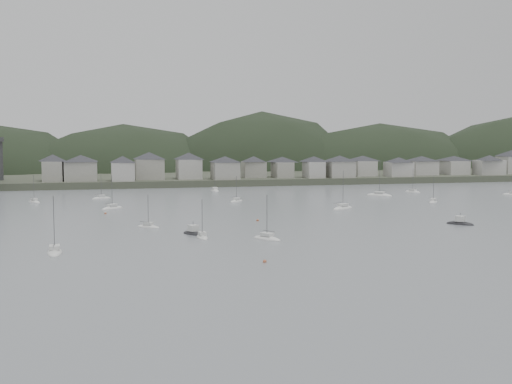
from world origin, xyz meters
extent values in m
plane|color=slate|center=(0.00, 0.00, 0.00)|extent=(900.00, 900.00, 0.00)
cube|color=#383D2D|center=(0.00, 295.00, 1.50)|extent=(900.00, 250.00, 3.00)
ellipsoid|color=black|center=(-32.30, 272.87, -9.97)|extent=(132.08, 90.41, 79.74)
ellipsoid|color=black|center=(50.65, 272.93, -12.68)|extent=(133.88, 88.37, 101.41)
ellipsoid|color=black|center=(125.95, 267.91, -10.32)|extent=(165.81, 81.78, 82.55)
cube|color=gray|center=(-65.00, 181.96, 7.29)|extent=(8.34, 12.91, 8.59)
pyramid|color=#27282C|center=(-65.00, 181.96, 13.09)|extent=(15.78, 15.78, 3.01)
cube|color=gray|center=(-53.32, 181.32, 7.18)|extent=(13.68, 13.35, 8.36)
pyramid|color=#27282C|center=(-53.32, 181.32, 12.82)|extent=(20.07, 20.07, 2.93)
cube|color=#BBB7B0|center=(-35.57, 176.02, 7.04)|extent=(9.78, 10.20, 8.08)
pyramid|color=#27282C|center=(-35.57, 176.02, 12.49)|extent=(14.83, 14.83, 2.83)
cube|color=gray|center=(-23.51, 185.65, 7.55)|extent=(12.59, 13.33, 9.09)
pyramid|color=#27282C|center=(-23.51, 185.65, 13.68)|extent=(19.24, 19.24, 3.18)
cube|color=#BBB7B0|center=(-5.75, 184.10, 7.43)|extent=(10.74, 12.17, 8.87)
pyramid|color=#27282C|center=(-5.75, 184.10, 13.42)|extent=(17.01, 17.01, 3.10)
cube|color=gray|center=(9.92, 177.53, 6.85)|extent=(11.63, 12.09, 7.69)
pyramid|color=#27282C|center=(9.92, 177.53, 12.04)|extent=(17.61, 17.61, 2.69)
cube|color=gray|center=(25.25, 186.19, 6.72)|extent=(10.37, 9.35, 7.44)
pyramid|color=#27282C|center=(25.25, 186.19, 11.74)|extent=(14.65, 14.65, 2.60)
cube|color=gray|center=(38.63, 183.79, 6.61)|extent=(8.24, 12.20, 7.22)
pyramid|color=#27282C|center=(38.63, 183.79, 11.48)|extent=(15.17, 15.17, 2.53)
cube|color=#BBB7B0|center=(52.50, 178.55, 6.73)|extent=(8.06, 10.91, 7.46)
pyramid|color=#27282C|center=(52.50, 178.55, 11.77)|extent=(14.08, 14.08, 2.61)
cube|color=gray|center=(64.81, 177.06, 6.83)|extent=(11.73, 11.78, 7.66)
pyramid|color=#27282C|center=(64.81, 177.06, 12.00)|extent=(17.46, 17.46, 2.68)
cube|color=#BBB7B0|center=(80.64, 186.91, 6.67)|extent=(10.19, 13.02, 7.33)
pyramid|color=#27282C|center=(80.64, 186.91, 11.62)|extent=(17.23, 17.23, 2.57)
cube|color=#BBB7B0|center=(95.55, 178.06, 6.44)|extent=(11.70, 9.81, 6.88)
pyramid|color=#27282C|center=(95.55, 178.06, 11.08)|extent=(15.97, 15.97, 2.41)
cube|color=#BBB7B0|center=(112.40, 186.91, 6.50)|extent=(12.83, 12.48, 7.00)
pyramid|color=#27282C|center=(112.40, 186.91, 11.22)|extent=(18.79, 18.79, 2.45)
cube|color=#BBB7B0|center=(130.73, 187.42, 6.48)|extent=(11.07, 13.50, 6.97)
pyramid|color=#27282C|center=(130.73, 187.42, 11.19)|extent=(18.25, 18.25, 2.44)
cube|color=#BBB7B0|center=(146.02, 179.72, 6.67)|extent=(13.75, 9.12, 7.34)
pyramid|color=#27282C|center=(146.02, 179.72, 11.62)|extent=(16.97, 16.97, 2.57)
cube|color=#BBB7B0|center=(162.92, 185.95, 7.53)|extent=(11.37, 11.57, 9.05)
pyramid|color=#27282C|center=(162.92, 185.95, 13.63)|extent=(17.03, 17.03, 3.17)
ellipsoid|color=silver|center=(-44.63, 128.27, 0.05)|extent=(7.24, 4.29, 1.38)
cube|color=silver|center=(-44.63, 128.27, 1.04)|extent=(2.77, 2.21, 0.70)
cylinder|color=#3F3F42|center=(-44.63, 128.27, 4.51)|extent=(0.12, 0.12, 8.62)
cylinder|color=#3F3F42|center=(-45.81, 128.67, 1.59)|extent=(2.97, 1.08, 0.10)
ellipsoid|color=silver|center=(-41.24, 93.78, 0.05)|extent=(7.82, 7.26, 1.62)
cube|color=silver|center=(-41.24, 93.78, 1.16)|extent=(3.31, 3.20, 0.70)
cylinder|color=#3F3F42|center=(-41.24, 93.78, 5.26)|extent=(0.12, 0.12, 10.13)
cylinder|color=#3F3F42|center=(-42.34, 94.74, 1.71)|extent=(2.82, 2.46, 0.10)
ellipsoid|color=silver|center=(-9.28, 25.56, 0.05)|extent=(6.28, 7.72, 1.53)
cube|color=silver|center=(-9.28, 25.56, 1.11)|extent=(2.89, 3.16, 0.70)
cylinder|color=#3F3F42|center=(-9.28, 25.56, 4.98)|extent=(0.12, 0.12, 9.56)
cylinder|color=#3F3F42|center=(-8.52, 26.70, 1.66)|extent=(1.99, 2.92, 0.10)
ellipsoid|color=silver|center=(-66.78, 119.72, 0.05)|extent=(5.56, 7.48, 1.45)
cube|color=silver|center=(-66.78, 119.72, 1.08)|extent=(2.63, 3.00, 0.70)
cylinder|color=#3F3F42|center=(-66.78, 119.72, 4.74)|extent=(0.12, 0.12, 9.08)
cylinder|color=#3F3F42|center=(-67.41, 118.58, 1.63)|extent=(1.67, 2.91, 0.10)
ellipsoid|color=silver|center=(76.63, 126.04, 0.05)|extent=(5.08, 7.96, 1.52)
cube|color=silver|center=(76.63, 126.04, 1.11)|extent=(2.54, 3.09, 0.70)
cylinder|color=#3F3F42|center=(76.63, 126.04, 4.95)|extent=(0.12, 0.12, 9.50)
cylinder|color=#3F3F42|center=(76.12, 124.77, 1.66)|extent=(1.36, 3.22, 0.10)
ellipsoid|color=silver|center=(0.51, 150.00, 0.05)|extent=(2.90, 8.80, 1.75)
cube|color=silver|center=(0.51, 150.00, 1.23)|extent=(1.96, 3.09, 0.70)
cylinder|color=#3F3F42|center=(0.51, 150.00, 5.68)|extent=(0.12, 0.12, 10.96)
cylinder|color=#3F3F42|center=(0.52, 151.58, 1.78)|extent=(0.14, 3.95, 0.10)
ellipsoid|color=silver|center=(57.35, 115.13, 0.05)|extent=(9.19, 9.55, 2.01)
cube|color=silver|center=(57.35, 115.13, 1.35)|extent=(4.01, 4.08, 0.70)
cylinder|color=#3F3F42|center=(57.35, 115.13, 6.48)|extent=(0.12, 0.12, 12.55)
cylinder|color=#3F3F42|center=(58.58, 116.45, 1.90)|extent=(3.15, 3.38, 0.10)
ellipsoid|color=silver|center=(-52.98, 18.84, 0.05)|extent=(3.16, 8.77, 1.73)
cube|color=silver|center=(-52.98, 18.84, 1.22)|extent=(2.04, 3.11, 0.70)
cylinder|color=#3F3F42|center=(-52.98, 18.84, 5.61)|extent=(0.12, 0.12, 10.82)
cylinder|color=#3F3F42|center=(-53.05, 17.28, 1.77)|extent=(0.28, 3.90, 0.10)
ellipsoid|color=silver|center=(-22.65, 30.90, 0.05)|extent=(2.54, 6.80, 1.34)
cube|color=silver|center=(-22.65, 30.90, 1.02)|extent=(1.61, 2.42, 0.70)
cylinder|color=#3F3F42|center=(-22.65, 30.90, 4.37)|extent=(0.12, 0.12, 8.35)
cylinder|color=#3F3F42|center=(-22.73, 29.70, 1.57)|extent=(0.28, 3.01, 0.10)
ellipsoid|color=silver|center=(28.12, 77.17, 0.05)|extent=(9.39, 7.68, 1.86)
cube|color=silver|center=(28.12, 77.17, 1.28)|extent=(3.85, 3.52, 0.70)
cylinder|color=#3F3F42|center=(28.12, 77.17, 6.02)|extent=(0.12, 0.12, 11.65)
cylinder|color=#3F3F42|center=(26.73, 78.10, 1.83)|extent=(3.53, 2.43, 0.10)
ellipsoid|color=silver|center=(0.51, 106.17, 0.05)|extent=(6.43, 6.52, 1.39)
cube|color=silver|center=(0.51, 106.17, 1.04)|extent=(2.79, 2.81, 0.70)
cylinder|color=#3F3F42|center=(0.51, 106.17, 4.54)|extent=(0.12, 0.12, 8.68)
cylinder|color=#3F3F42|center=(-0.36, 107.07, 1.59)|extent=(2.25, 2.31, 0.10)
ellipsoid|color=silver|center=(64.99, 88.36, 0.05)|extent=(6.39, 7.01, 1.44)
cube|color=silver|center=(64.99, 88.36, 1.07)|extent=(2.83, 2.95, 0.70)
cylinder|color=#3F3F42|center=(64.99, 88.36, 4.71)|extent=(0.12, 0.12, 9.01)
cylinder|color=#3F3F42|center=(64.16, 89.36, 1.62)|extent=(2.15, 2.56, 0.10)
ellipsoid|color=silver|center=(-33.14, 50.10, 0.05)|extent=(6.25, 5.57, 1.27)
cube|color=silver|center=(-33.14, 50.10, 0.99)|extent=(2.62, 2.49, 0.70)
cylinder|color=#3F3F42|center=(-33.14, 50.10, 4.18)|extent=(0.12, 0.12, 7.97)
cylinder|color=#3F3F42|center=(-34.03, 49.38, 1.54)|extent=(2.30, 1.87, 0.10)
ellipsoid|color=black|center=(44.50, 37.36, 0.05)|extent=(6.51, 6.99, 1.55)
cube|color=silver|center=(44.50, 37.36, 1.47)|extent=(2.87, 2.89, 1.40)
cylinder|color=#3F3F42|center=(44.50, 37.36, 2.37)|extent=(0.10, 0.10, 1.20)
ellipsoid|color=black|center=(-23.88, 36.59, 0.05)|extent=(5.50, 7.15, 1.50)
cube|color=silver|center=(-23.88, 36.59, 1.45)|extent=(2.67, 2.72, 1.40)
cylinder|color=#3F3F42|center=(-23.88, 36.59, 2.35)|extent=(0.10, 0.10, 1.20)
sphere|color=#B05C3A|center=(-4.15, 55.70, 0.15)|extent=(0.70, 0.70, 0.70)
sphere|color=#B05C3A|center=(-43.34, 80.97, 0.15)|extent=(0.70, 0.70, 0.70)
sphere|color=#B05C3A|center=(-15.94, 1.04, 0.15)|extent=(0.70, 0.70, 0.70)
camera|label=1|loc=(-43.40, -108.08, 22.35)|focal=45.01mm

